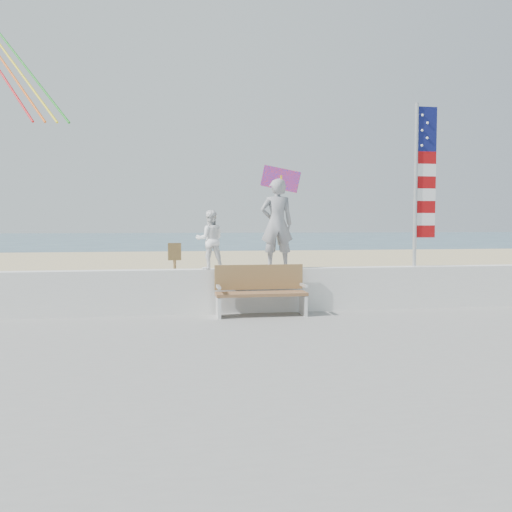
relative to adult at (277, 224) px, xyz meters
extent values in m
plane|color=#335466|center=(-0.67, -2.00, -2.00)|extent=(220.00, 220.00, 0.00)
cube|color=#C6B384|center=(-0.67, 7.00, -1.96)|extent=(90.00, 40.00, 0.08)
cube|color=gray|center=(-0.67, -6.00, -1.87)|extent=(50.00, 12.40, 0.10)
cube|color=white|center=(-0.67, 0.00, -1.37)|extent=(30.00, 0.35, 0.90)
imported|color=gray|center=(0.00, 0.00, 0.00)|extent=(0.68, 0.45, 1.85)
imported|color=white|center=(-1.38, 0.00, -0.33)|extent=(0.60, 0.48, 1.20)
cube|color=#895F3C|center=(-0.42, -0.55, -1.38)|extent=(1.80, 0.50, 0.06)
cube|color=olive|center=(-0.42, -0.28, -1.07)|extent=(1.80, 0.05, 0.50)
cube|color=white|center=(-1.27, -0.55, -1.62)|extent=(0.06, 0.50, 0.40)
cube|color=silver|center=(-1.27, -0.60, -1.22)|extent=(0.06, 0.45, 0.05)
cube|color=white|center=(0.43, -0.55, -1.62)|extent=(0.06, 0.50, 0.40)
cube|color=white|center=(0.43, -0.60, -1.22)|extent=(0.06, 0.45, 0.05)
cylinder|color=silver|center=(3.04, 0.00, 0.83)|extent=(0.08, 0.08, 3.50)
cube|color=#0F1451|center=(3.28, 0.00, 2.03)|extent=(0.44, 0.02, 0.95)
cube|color=#9E0A0C|center=(3.28, 0.00, -0.17)|extent=(0.44, 0.02, 0.26)
cube|color=white|center=(3.28, 0.00, 0.10)|extent=(0.44, 0.02, 0.26)
cube|color=#9E0A0C|center=(3.28, 0.00, 0.36)|extent=(0.44, 0.02, 0.26)
cube|color=white|center=(3.28, 0.00, 0.63)|extent=(0.44, 0.02, 0.26)
cube|color=#9E0A0C|center=(3.28, 0.00, 0.89)|extent=(0.44, 0.02, 0.26)
cube|color=white|center=(3.28, 0.00, 1.15)|extent=(0.44, 0.02, 0.26)
cube|color=#9E0A0C|center=(3.28, 0.00, 1.42)|extent=(0.44, 0.02, 0.26)
sphere|color=white|center=(3.16, -0.02, 1.68)|extent=(0.06, 0.06, 0.06)
sphere|color=white|center=(3.28, -0.02, 1.84)|extent=(0.06, 0.06, 0.06)
sphere|color=white|center=(3.16, -0.02, 2.00)|extent=(0.06, 0.06, 0.06)
sphere|color=white|center=(3.28, -0.02, 2.16)|extent=(0.06, 0.06, 0.06)
sphere|color=white|center=(3.16, -0.02, 2.32)|extent=(0.06, 0.06, 0.06)
cube|color=red|center=(0.73, 3.11, 1.18)|extent=(1.10, 0.53, 0.73)
cube|color=yellow|center=(0.88, 3.11, 1.13)|extent=(0.38, 0.28, 0.27)
cylinder|color=#FA5D0F|center=(-6.26, 3.56, 4.05)|extent=(2.57, 2.70, 3.45)
cylinder|color=yellow|center=(-6.03, 3.56, 4.05)|extent=(2.65, 2.70, 3.45)
cylinder|color=#178C1F|center=(-5.81, 3.56, 4.05)|extent=(2.74, 2.70, 3.45)
cylinder|color=olive|center=(-2.08, 2.21, -1.32)|extent=(0.07, 0.07, 1.20)
cube|color=brown|center=(-2.08, 2.19, -0.67)|extent=(0.32, 0.03, 0.42)
camera|label=1|loc=(-2.21, -11.01, 0.00)|focal=38.00mm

